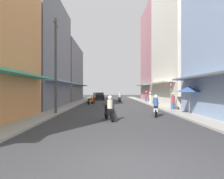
{
  "coord_description": "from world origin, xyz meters",
  "views": [
    {
      "loc": [
        -0.55,
        -4.81,
        1.92
      ],
      "look_at": [
        -0.23,
        15.46,
        1.98
      ],
      "focal_mm": 31.68,
      "sensor_mm": 36.0,
      "label": 1
    }
  ],
  "objects": [
    {
      "name": "motorbike_white",
      "position": [
        2.88,
        9.47,
        0.7
      ],
      "size": [
        0.7,
        1.76,
        1.58
      ],
      "color": "black",
      "rests_on": "ground"
    },
    {
      "name": "pedestrian_crossing",
      "position": [
        5.02,
        21.52,
        0.76
      ],
      "size": [
        0.34,
        0.34,
        1.54
      ],
      "color": "beige",
      "rests_on": "ground"
    },
    {
      "name": "vendor_umbrella",
      "position": [
        5.44,
        9.77,
        2.0
      ],
      "size": [
        1.86,
        1.86,
        2.22
      ],
      "color": "#99999E",
      "rests_on": "ground"
    },
    {
      "name": "motorbike_black",
      "position": [
        -0.53,
        7.59,
        0.7
      ],
      "size": [
        0.71,
        1.76,
        1.58
      ],
      "color": "black",
      "rests_on": "ground"
    },
    {
      "name": "building_left_far",
      "position": [
        -8.96,
        30.33,
        4.9
      ],
      "size": [
        7.05,
        12.76,
        9.8
      ],
      "color": "slate",
      "rests_on": "ground"
    },
    {
      "name": "motorbike_orange",
      "position": [
        -2.99,
        21.6,
        0.5
      ],
      "size": [
        0.74,
        1.75,
        0.96
      ],
      "color": "black",
      "rests_on": "ground"
    },
    {
      "name": "building_right_mid",
      "position": [
        8.97,
        19.42,
        7.76
      ],
      "size": [
        7.05,
        11.32,
        15.54
      ],
      "color": "silver",
      "rests_on": "ground"
    },
    {
      "name": "building_left_mid",
      "position": [
        -8.97,
        17.39,
        5.98
      ],
      "size": [
        7.05,
        11.82,
        11.97
      ],
      "color": "slate",
      "rests_on": "ground"
    },
    {
      "name": "motorbike_red",
      "position": [
        -2.68,
        23.8,
        0.7
      ],
      "size": [
        0.55,
        1.81,
        1.58
      ],
      "color": "black",
      "rests_on": "ground"
    },
    {
      "name": "building_right_far",
      "position": [
        8.97,
        30.57,
        8.29
      ],
      "size": [
        7.05,
        10.02,
        16.59
      ],
      "color": "#B7727F",
      "rests_on": "ground"
    },
    {
      "name": "sidewalk_left",
      "position": [
        -5.21,
        20.29,
        0.06
      ],
      "size": [
        1.53,
        56.57,
        0.12
      ],
      "primitive_type": "cube",
      "color": "#ADA89E",
      "rests_on": "ground"
    },
    {
      "name": "motorbike_green",
      "position": [
        1.2,
        26.49,
        0.7
      ],
      "size": [
        0.67,
        1.77,
        1.58
      ],
      "color": "black",
      "rests_on": "ground"
    },
    {
      "name": "pedestrian_far",
      "position": [
        5.35,
        23.13,
        0.95
      ],
      "size": [
        0.44,
        0.44,
        1.69
      ],
      "color": "#598C59",
      "rests_on": "ground"
    },
    {
      "name": "motorbike_maroon",
      "position": [
        -0.53,
        20.14,
        0.5
      ],
      "size": [
        0.55,
        1.81,
        0.96
      ],
      "color": "black",
      "rests_on": "ground"
    },
    {
      "name": "pedestrian_foreground",
      "position": [
        5.41,
        13.47,
        0.95
      ],
      "size": [
        0.44,
        0.44,
        1.69
      ],
      "color": "#334C8C",
      "rests_on": "ground"
    },
    {
      "name": "ground_plane",
      "position": [
        0.0,
        20.29,
        0.0
      ],
      "size": [
        106.86,
        106.86,
        0.0
      ],
      "primitive_type": "plane",
      "color": "#38383A"
    },
    {
      "name": "parked_car",
      "position": [
        -2.39,
        33.76,
        0.74
      ],
      "size": [
        2.01,
        4.2,
        1.45
      ],
      "color": "black",
      "rests_on": "ground"
    },
    {
      "name": "street_sign_no_entry",
      "position": [
        4.59,
        11.43,
        1.72
      ],
      "size": [
        0.07,
        0.6,
        2.65
      ],
      "color": "gray",
      "rests_on": "ground"
    },
    {
      "name": "utility_pole",
      "position": [
        -4.69,
        10.65,
        3.9
      ],
      "size": [
        0.2,
        1.2,
        7.65
      ],
      "color": "#4C4C4F",
      "rests_on": "ground"
    },
    {
      "name": "sidewalk_right",
      "position": [
        5.21,
        20.29,
        0.06
      ],
      "size": [
        1.53,
        56.57,
        0.12
      ],
      "primitive_type": "cube",
      "color": "#ADA89E",
      "rests_on": "ground"
    },
    {
      "name": "pedestrian_midway",
      "position": [
        5.38,
        26.38,
        0.99
      ],
      "size": [
        0.44,
        0.44,
        1.77
      ],
      "color": "#334C8C",
      "rests_on": "ground"
    }
  ]
}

